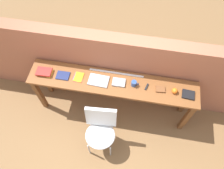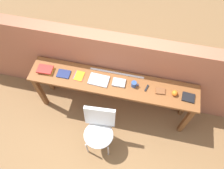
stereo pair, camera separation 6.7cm
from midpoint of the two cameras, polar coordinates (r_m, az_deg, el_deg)
ground_plane at (r=3.83m, az=-0.30°, el=-10.08°), size 40.00×40.00×0.00m
brick_wall_back at (r=3.48m, az=1.92°, el=3.92°), size 6.00×0.20×1.45m
sideboard at (r=3.29m, az=0.77°, el=-0.70°), size 2.50×0.44×0.88m
chair_white_moulded at (r=3.25m, az=-2.81°, el=-11.44°), size 0.47×0.49×0.89m
book_stack_leftmost at (r=3.39m, az=-16.43°, el=3.73°), size 0.24×0.16×0.05m
magazine_cycling at (r=3.31m, az=-11.95°, el=2.73°), size 0.19×0.15×0.02m
pamphlet_pile_colourful at (r=3.25m, az=-8.02°, el=2.24°), size 0.15×0.18×0.01m
book_open_centre at (r=3.18m, az=-2.87°, el=1.17°), size 0.30×0.21×0.02m
book_grey_hardcover at (r=3.15m, az=2.42°, el=0.50°), size 0.19×0.14×0.03m
mug at (r=3.12m, az=6.38°, el=0.07°), size 0.11×0.08×0.09m
multitool_folded at (r=3.15m, az=9.63°, el=-0.94°), size 0.05×0.11×0.02m
leather_journal_brown at (r=3.16m, az=13.12°, el=-1.68°), size 0.14×0.11×0.02m
sports_ball_small at (r=3.16m, az=16.64°, el=-2.19°), size 0.08×0.08×0.08m
book_repair_rightmost at (r=3.22m, az=19.87°, el=-3.21°), size 0.18×0.15×0.03m
ruler_metal_back_edge at (r=3.25m, az=1.89°, el=2.99°), size 0.82×0.03×0.00m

